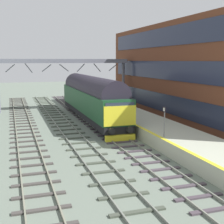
# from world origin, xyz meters

# --- Properties ---
(ground_plane) EXTENTS (140.00, 140.00, 0.00)m
(ground_plane) POSITION_xyz_m (0.00, 0.00, 0.00)
(ground_plane) COLOR slate
(ground_plane) RESTS_ON ground
(track_main) EXTENTS (2.50, 60.00, 0.15)m
(track_main) POSITION_xyz_m (0.00, -0.00, 0.05)
(track_main) COLOR gray
(track_main) RESTS_ON ground
(track_adjacent_west) EXTENTS (2.50, 60.00, 0.15)m
(track_adjacent_west) POSITION_xyz_m (-3.24, 0.00, 0.06)
(track_adjacent_west) COLOR slate
(track_adjacent_west) RESTS_ON ground
(track_adjacent_far_west) EXTENTS (2.50, 60.00, 0.15)m
(track_adjacent_far_west) POSITION_xyz_m (-7.00, 0.00, 0.06)
(track_adjacent_far_west) COLOR gray
(track_adjacent_far_west) RESTS_ON ground
(station_platform) EXTENTS (4.00, 44.00, 1.01)m
(station_platform) POSITION_xyz_m (3.60, 0.00, 0.50)
(station_platform) COLOR #B2B69F
(station_platform) RESTS_ON ground
(station_building) EXTENTS (4.16, 30.23, 10.21)m
(station_building) POSITION_xyz_m (9.36, 4.95, 5.11)
(station_building) COLOR brown
(station_building) RESTS_ON ground
(diesel_locomotive) EXTENTS (2.74, 18.46, 4.68)m
(diesel_locomotive) POSITION_xyz_m (0.00, 6.30, 2.48)
(diesel_locomotive) COLOR black
(diesel_locomotive) RESTS_ON ground
(platform_number_sign) EXTENTS (0.10, 0.44, 2.10)m
(platform_number_sign) POSITION_xyz_m (2.06, -6.15, 2.39)
(platform_number_sign) COLOR slate
(platform_number_sign) RESTS_ON station_platform
(overhead_footbridge) EXTENTS (16.30, 2.00, 6.47)m
(overhead_footbridge) POSITION_xyz_m (-1.45, 14.43, 5.93)
(overhead_footbridge) COLOR slate
(overhead_footbridge) RESTS_ON ground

